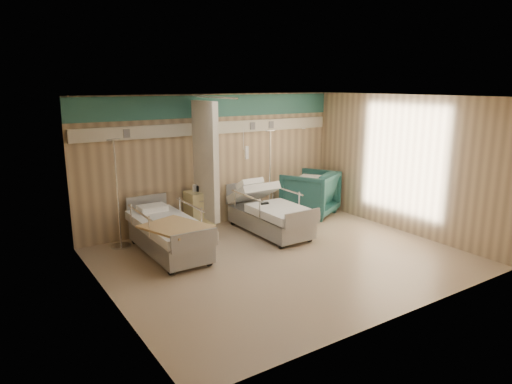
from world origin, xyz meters
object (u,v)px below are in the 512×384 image
Objects in this scene: bed_left at (169,237)px; iv_stand_left at (120,226)px; bed_right at (269,218)px; bedside_cabinet at (199,211)px; iv_stand_right at (270,203)px; visitor_armchair at (310,193)px.

iv_stand_left reaches higher than bed_left.
bed_left is at bearing 180.00° from bed_right.
iv_stand_left is at bearing 163.00° from bed_right.
bed_left is 1.39m from bedside_cabinet.
iv_stand_right reaches higher than bed_left.
visitor_armchair is at bearing -6.28° from bedside_cabinet.
bed_right is 2.54× the size of bedside_cabinet.
bed_right is at bearing -125.03° from iv_stand_right.
visitor_armchair is (3.78, 0.60, 0.20)m from bed_left.
iv_stand_left reaches higher than bed_right.
bed_right is 1.70m from visitor_armchair.
visitor_armchair is 1.09m from iv_stand_right.
iv_stand_right is at bearing 14.80° from bed_left.
iv_stand_left is at bearing -30.53° from visitor_armchair.
iv_stand_right is at bearing 54.97° from bed_right.
iv_stand_right is (-1.08, 0.11, -0.10)m from visitor_armchair.
bed_left is 2.79m from iv_stand_right.
bedside_cabinet is (1.05, 0.90, 0.11)m from bed_left.
iv_stand_right reaches higher than bed_right.
visitor_armchair reaches higher than bedside_cabinet.
bed_right is 1.06× the size of iv_stand_right.
bedside_cabinet is 2.74m from visitor_armchair.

